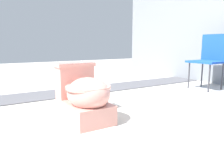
# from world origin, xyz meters

# --- Properties ---
(ground_plane) EXTENTS (14.00, 14.00, 0.00)m
(ground_plane) POSITION_xyz_m (0.00, 0.00, 0.00)
(ground_plane) COLOR #B7B2A8
(gravel_strip) EXTENTS (0.56, 8.00, 0.01)m
(gravel_strip) POSITION_xyz_m (-1.21, 0.50, 0.01)
(gravel_strip) COLOR #4C4C51
(gravel_strip) RESTS_ON ground
(toilet) EXTENTS (0.63, 0.39, 0.52)m
(toilet) POSITION_xyz_m (-0.06, -0.20, 0.22)
(toilet) COLOR tan
(toilet) RESTS_ON ground
(folding_chair_left) EXTENTS (0.46, 0.46, 0.83)m
(folding_chair_left) POSITION_xyz_m (-0.37, 2.06, 0.51)
(folding_chair_left) COLOR #1947B2
(folding_chair_left) RESTS_ON ground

